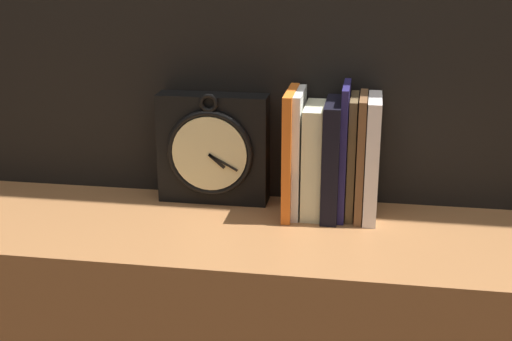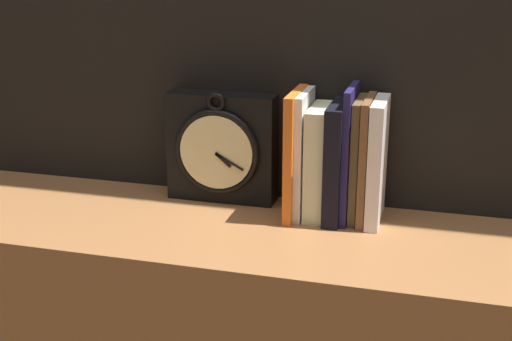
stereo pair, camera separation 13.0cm
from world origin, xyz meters
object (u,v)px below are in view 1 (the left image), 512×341
Objects in this scene: book_slot5_brown at (352,156)px; book_slot6_brown at (361,157)px; clock at (213,149)px; book_slot1_white at (299,153)px; book_slot3_black at (332,159)px; book_slot4_navy at (344,151)px; book_slot2_cream at (314,160)px; book_slot0_orange at (290,153)px; book_slot7_white at (372,158)px.

book_slot6_brown reaches higher than book_slot5_brown.
clock is at bearing 174.36° from book_slot6_brown.
clock is 0.96× the size of book_slot1_white.
book_slot3_black is (0.24, -0.03, 0.00)m from clock.
book_slot4_navy is (0.27, -0.03, 0.02)m from clock.
book_slot2_cream is 0.04m from book_slot3_black.
book_slot0_orange is at bearing -178.53° from book_slot3_black.
book_slot5_brown reaches higher than book_slot2_cream.
clock is 0.17m from book_slot0_orange.
book_slot1_white reaches higher than book_slot6_brown.
book_slot6_brown is (0.03, -0.00, -0.01)m from book_slot4_navy.
book_slot1_white is at bearing 23.79° from book_slot0_orange.
book_slot1_white is at bearing 179.05° from book_slot7_white.
book_slot2_cream is 0.06m from book_slot4_navy.
book_slot6_brown is at bearing -0.22° from book_slot1_white.
book_slot0_orange is 1.09× the size of book_slot3_black.
book_slot2_cream is (0.03, 0.00, -0.01)m from book_slot1_white.
book_slot2_cream is (0.21, -0.03, -0.00)m from clock.
book_slot5_brown is (0.02, 0.00, -0.01)m from book_slot4_navy.
book_slot5_brown is (0.07, 0.00, 0.01)m from book_slot2_cream.
clock is 0.18m from book_slot1_white.
clock is 0.28m from book_slot5_brown.
book_slot4_navy reaches higher than book_slot5_brown.
book_slot6_brown reaches higher than book_slot3_black.
book_slot2_cream is at bearing 179.11° from book_slot6_brown.
book_slot2_cream is 0.84× the size of book_slot4_navy.
book_slot5_brown is 0.98× the size of book_slot6_brown.
book_slot0_orange is 1.14× the size of book_slot2_cream.
book_slot1_white is at bearing 175.74° from book_slot3_black.
book_slot1_white is at bearing 179.78° from book_slot6_brown.
book_slot0_orange is 1.01× the size of book_slot1_white.
book_slot5_brown reaches higher than clock.
book_slot2_cream is 0.91× the size of book_slot6_brown.
book_slot2_cream is at bearing -7.70° from clock.
book_slot2_cream is 0.92× the size of book_slot5_brown.
clock is 0.90× the size of book_slot4_navy.
book_slot0_orange is at bearing -156.21° from book_slot1_white.
book_slot4_navy is 1.10× the size of book_slot5_brown.
book_slot5_brown is at bearing -4.78° from clock.
book_slot6_brown is 1.01× the size of book_slot7_white.
book_slot4_navy reaches higher than book_slot7_white.
book_slot2_cream is 0.91× the size of book_slot7_white.
book_slot6_brown is (0.30, -0.03, 0.01)m from clock.
book_slot6_brown is at bearing 175.00° from book_slot7_white.
book_slot3_black is (0.04, -0.01, 0.01)m from book_slot2_cream.
book_slot2_cream is at bearing -179.75° from book_slot4_navy.
book_slot4_navy reaches higher than book_slot2_cream.
book_slot4_navy is (0.10, 0.01, 0.01)m from book_slot0_orange.
clock is at bearing 170.75° from book_slot1_white.
clock reaches higher than book_slot3_black.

